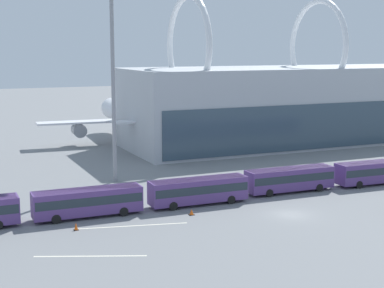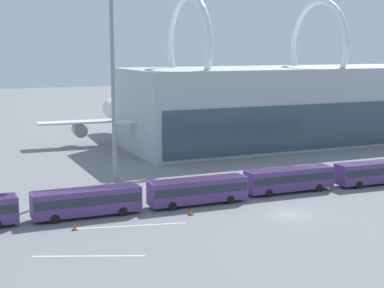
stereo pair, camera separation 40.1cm
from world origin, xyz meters
name	(u,v)px [view 1 (the left image)]	position (x,y,z in m)	size (l,w,h in m)	color
ground_plane	(291,215)	(0.00, 0.00, 0.00)	(440.00, 440.00, 0.00)	slate
airliner_at_gate_far	(129,116)	(-0.82, 54.79, 5.15)	(34.78, 33.99, 14.38)	white
airliner_parked_remote	(313,102)	(48.91, 65.09, 5.07)	(32.05, 31.35, 13.15)	white
shuttle_bus_1	(88,201)	(-20.50, 8.19, 1.81)	(11.76, 2.89, 3.07)	#56387A
shuttle_bus_2	(198,189)	(-7.49, 7.98, 1.81)	(11.76, 2.89, 3.07)	#56387A
shuttle_bus_3	(290,178)	(5.53, 8.74, 1.81)	(11.77, 2.94, 3.07)	#56387A
shuttle_bus_4	(376,171)	(18.55, 7.78, 1.81)	(11.81, 3.16, 3.07)	#56387A
floodlight_mast	(113,60)	(-12.87, 23.65, 16.45)	(2.26, 2.26, 26.02)	gray
lane_stripe_3	(132,226)	(-17.16, 3.14, 0.00)	(11.41, 0.25, 0.01)	silver
lane_stripe_4	(90,256)	(-23.31, -3.83, 0.00)	(9.91, 0.25, 0.01)	silver
traffic_cone_0	(76,226)	(-22.76, 4.07, 0.39)	(0.50, 0.50, 0.80)	black
traffic_cone_1	(192,212)	(-9.97, 4.35, 0.30)	(0.64, 0.64, 0.62)	black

